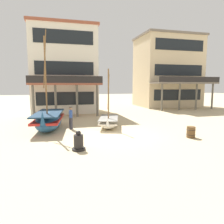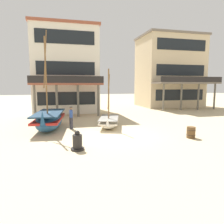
# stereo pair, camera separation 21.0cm
# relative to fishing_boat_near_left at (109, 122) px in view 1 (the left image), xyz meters

# --- Properties ---
(ground_plane) EXTENTS (120.00, 120.00, 0.00)m
(ground_plane) POSITION_rel_fishing_boat_near_left_xyz_m (-0.16, -2.56, -0.44)
(ground_plane) COLOR #CCB78E
(fishing_boat_near_left) EXTENTS (2.33, 3.70, 4.46)m
(fishing_boat_near_left) POSITION_rel_fishing_boat_near_left_xyz_m (0.00, 0.00, 0.00)
(fishing_boat_near_left) COLOR silver
(fishing_boat_near_left) RESTS_ON ground
(fishing_boat_centre_large) EXTENTS (2.34, 5.05, 7.14)m
(fishing_boat_centre_large) POSITION_rel_fishing_boat_near_left_xyz_m (-4.48, 0.23, 0.28)
(fishing_boat_centre_large) COLOR #23517A
(fishing_boat_centre_large) RESTS_ON ground
(fisherman_by_hull) EXTENTS (0.26, 0.37, 1.68)m
(fisherman_by_hull) POSITION_rel_fishing_boat_near_left_xyz_m (-2.90, 0.02, 0.39)
(fisherman_by_hull) COLOR #33333D
(fisherman_by_hull) RESTS_ON ground
(capstan_winch) EXTENTS (0.69, 0.69, 1.00)m
(capstan_winch) POSITION_rel_fishing_boat_near_left_xyz_m (-2.84, -5.12, -0.05)
(capstan_winch) COLOR black
(capstan_winch) RESTS_ON ground
(wooden_barrel) EXTENTS (0.56, 0.56, 0.70)m
(wooden_barrel) POSITION_rel_fishing_boat_near_left_xyz_m (4.20, -4.41, -0.09)
(wooden_barrel) COLOR brown
(wooden_barrel) RESTS_ON ground
(harbor_building_main) EXTENTS (7.73, 8.96, 10.12)m
(harbor_building_main) POSITION_rel_fishing_boat_near_left_xyz_m (-2.94, 11.16, 4.61)
(harbor_building_main) COLOR silver
(harbor_building_main) RESTS_ON ground
(harbor_building_annex) EXTENTS (9.20, 9.44, 10.61)m
(harbor_building_annex) POSITION_rel_fishing_boat_near_left_xyz_m (12.75, 13.75, 4.85)
(harbor_building_annex) COLOR beige
(harbor_building_annex) RESTS_ON ground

